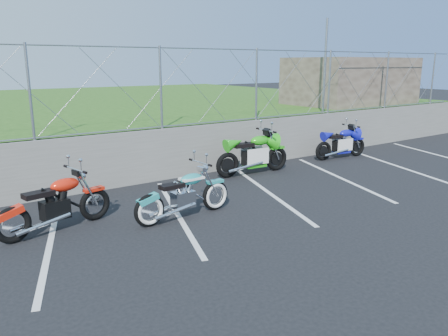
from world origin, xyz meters
TOP-DOWN VIEW (x-y plane):
  - ground at (0.00, 0.00)m, footprint 90.00×90.00m
  - retaining_wall at (0.00, 3.50)m, footprint 30.00×0.22m
  - grass_field at (0.00, 13.50)m, footprint 30.00×20.00m
  - stone_building at (10.50, 5.50)m, footprint 5.00×3.00m
  - chain_link_fence at (0.00, 3.50)m, footprint 28.00×0.03m
  - sign_pole at (7.20, 3.90)m, footprint 0.08×0.08m
  - parking_lines at (1.20, 1.00)m, footprint 18.29×4.31m
  - cruiser_turquoise at (0.02, 0.69)m, footprint 2.10×0.66m
  - naked_orange at (-2.15, 1.39)m, footprint 2.10×0.71m
  - sportbike_green at (3.22, 2.60)m, footprint 2.24×0.80m
  - sportbike_blue at (6.71, 2.60)m, footprint 1.95×0.69m

SIDE VIEW (x-z plane):
  - ground at x=0.00m, z-range 0.00..0.00m
  - parking_lines at x=1.20m, z-range 0.00..0.01m
  - cruiser_turquoise at x=0.02m, z-range -0.10..0.94m
  - sportbike_blue at x=6.71m, z-range -0.07..0.94m
  - naked_orange at x=-2.15m, z-range -0.08..0.98m
  - sportbike_green at x=3.22m, z-range -0.08..1.08m
  - retaining_wall at x=0.00m, z-range 0.00..1.30m
  - grass_field at x=0.00m, z-range 0.00..1.30m
  - stone_building at x=10.50m, z-range 1.30..3.10m
  - chain_link_fence at x=0.00m, z-range 1.30..3.30m
  - sign_pole at x=7.20m, z-range 1.30..4.30m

